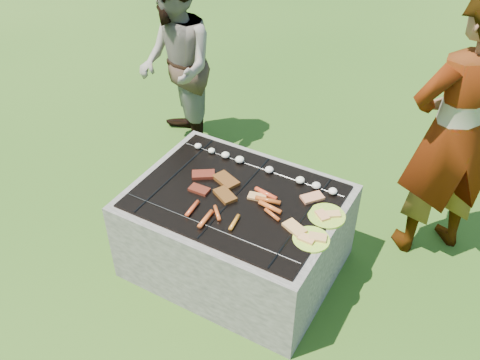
% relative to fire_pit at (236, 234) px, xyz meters
% --- Properties ---
extents(lawn, '(60.00, 60.00, 0.00)m').
position_rel_fire_pit_xyz_m(lawn, '(0.00, 0.00, -0.28)').
color(lawn, '#214812').
rests_on(lawn, ground).
extents(fire_pit, '(1.30, 1.00, 0.62)m').
position_rel_fire_pit_xyz_m(fire_pit, '(0.00, 0.00, 0.00)').
color(fire_pit, '#9B958A').
rests_on(fire_pit, ground).
extents(mushrooms, '(1.05, 0.06, 0.04)m').
position_rel_fire_pit_xyz_m(mushrooms, '(0.04, 0.31, 0.35)').
color(mushrooms, white).
rests_on(mushrooms, fire_pit).
extents(pork_slabs, '(0.40, 0.28, 0.03)m').
position_rel_fire_pit_xyz_m(pork_slabs, '(-0.16, 0.02, 0.34)').
color(pork_slabs, maroon).
rests_on(pork_slabs, fire_pit).
extents(sausages, '(0.52, 0.49, 0.03)m').
position_rel_fire_pit_xyz_m(sausages, '(0.11, -0.09, 0.34)').
color(sausages, '#F85C28').
rests_on(sausages, fire_pit).
extents(bread_on_grate, '(0.46, 0.44, 0.02)m').
position_rel_fire_pit_xyz_m(bread_on_grate, '(0.37, 0.05, 0.34)').
color(bread_on_grate, tan).
rests_on(bread_on_grate, fire_pit).
extents(plate_far, '(0.25, 0.25, 0.03)m').
position_rel_fire_pit_xyz_m(plate_far, '(0.56, 0.11, 0.33)').
color(plate_far, '#FFFA3C').
rests_on(plate_far, fire_pit).
extents(plate_near, '(0.25, 0.25, 0.03)m').
position_rel_fire_pit_xyz_m(plate_near, '(0.56, -0.12, 0.33)').
color(plate_near, '#DDFF3C').
rests_on(plate_near, fire_pit).
extents(cook, '(0.79, 0.78, 1.84)m').
position_rel_fire_pit_xyz_m(cook, '(1.06, 0.85, 0.64)').
color(cook, gray).
rests_on(cook, ground).
extents(bystander, '(0.94, 0.94, 1.54)m').
position_rel_fire_pit_xyz_m(bystander, '(-1.15, 1.01, 0.49)').
color(bystander, '#A89E8C').
rests_on(bystander, ground).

